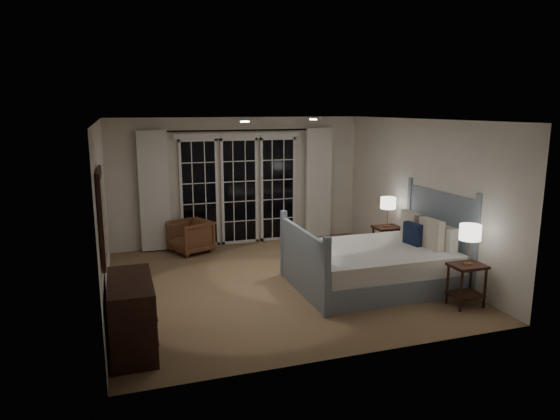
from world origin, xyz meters
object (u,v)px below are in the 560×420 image
object	(u,v)px
bed	(377,263)
nightstand_left	(467,279)
nightstand_right	(387,238)
dresser	(132,315)
lamp_left	(470,233)
lamp_right	(388,203)
armchair	(190,236)

from	to	relation	value
bed	nightstand_left	size ratio (longest dim) A/B	4.00
bed	nightstand_right	world-z (taller)	bed
bed	nightstand_right	size ratio (longest dim) A/B	3.98
nightstand_left	dresser	world-z (taller)	dresser
lamp_left	lamp_right	size ratio (longest dim) A/B	1.04
bed	nightstand_left	distance (m)	1.35
bed	lamp_left	bearing A→B (deg)	-56.66
nightstand_right	armchair	size ratio (longest dim) A/B	0.88
nightstand_right	lamp_left	bearing A→B (deg)	-92.10
armchair	dresser	distance (m)	3.83
bed	armchair	size ratio (longest dim) A/B	3.49
bed	lamp_left	size ratio (longest dim) A/B	4.32
bed	dresser	distance (m)	3.77
dresser	bed	bearing A→B (deg)	15.25
lamp_right	armchair	xyz separation A→B (m)	(-3.29, 1.51, -0.71)
bed	lamp_right	world-z (taller)	bed
lamp_right	armchair	bearing A→B (deg)	155.39
bed	armchair	distance (m)	3.62
lamp_right	dresser	world-z (taller)	lamp_right
lamp_left	lamp_right	xyz separation A→B (m)	(0.08, 2.27, -0.02)
lamp_left	dresser	distance (m)	4.43
nightstand_left	lamp_right	size ratio (longest dim) A/B	1.13
lamp_left	armchair	world-z (taller)	lamp_left
bed	lamp_left	world-z (taller)	bed
lamp_left	armchair	bearing A→B (deg)	130.30
lamp_left	dresser	xyz separation A→B (m)	(-4.38, 0.13, -0.63)
nightstand_left	dresser	distance (m)	4.38
bed	lamp_right	bearing A→B (deg)	54.27
armchair	nightstand_left	bearing A→B (deg)	16.17
bed	armchair	world-z (taller)	bed
nightstand_left	armchair	distance (m)	4.95
bed	nightstand_left	world-z (taller)	bed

